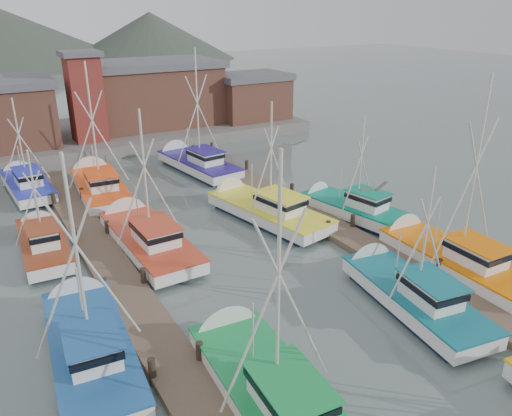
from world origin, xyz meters
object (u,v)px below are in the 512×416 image
boat_4 (266,385)px  boat_8 (146,237)px  boat_12 (99,185)px  lookout_tower (85,96)px

boat_4 → boat_8: bearing=92.4°
boat_8 → boat_4: bearing=-93.1°
boat_8 → boat_12: bearing=88.8°
lookout_tower → boat_12: boat_12 is taller
lookout_tower → boat_8: 24.01m
boat_4 → boat_8: (0.34, 14.54, -0.01)m
boat_8 → boat_12: size_ratio=0.93×
lookout_tower → boat_12: bearing=-100.9°
lookout_tower → boat_12: (-2.41, -12.47, -4.86)m
boat_4 → boat_12: bearing=93.2°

